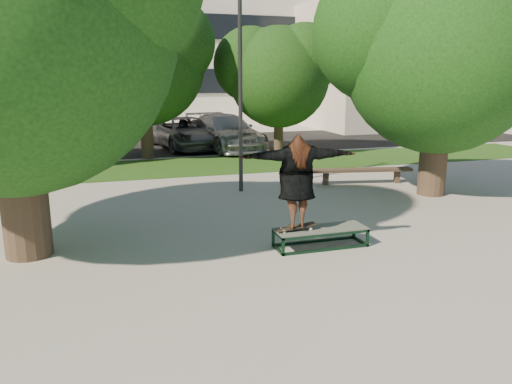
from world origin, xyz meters
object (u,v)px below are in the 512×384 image
object	(u,v)px
car_dark	(51,135)
car_silver_b	(225,132)
bench	(362,171)
grind_box	(320,237)
car_silver_a	(74,133)
tree_right	(438,44)
lamppost	(240,80)
car_grey	(186,133)

from	to	relation	value
car_dark	car_silver_b	distance (m)	8.10
bench	car_silver_b	bearing A→B (deg)	115.02
grind_box	car_silver_b	size ratio (longest dim) A/B	0.33
grind_box	car_silver_a	world-z (taller)	car_silver_a
car_silver_a	car_dark	xyz separation A→B (m)	(-1.07, 0.78, -0.12)
tree_right	car_silver_a	xyz separation A→B (m)	(-9.85, 12.33, -3.32)
tree_right	car_silver_a	distance (m)	16.12
lamppost	bench	size ratio (longest dim) A/B	1.95
tree_right	lamppost	size ratio (longest dim) A/B	1.07
lamppost	grind_box	world-z (taller)	lamppost
grind_box	car_dark	world-z (taller)	car_dark
car_dark	tree_right	bearing A→B (deg)	-60.34
bench	car_dark	xyz separation A→B (m)	(-9.85, 11.32, 0.25)
car_dark	car_silver_a	bearing A→B (deg)	-46.21
car_silver_a	car_grey	size ratio (longest dim) A/B	0.87
bench	car_silver_a	distance (m)	13.73
lamppost	car_silver_a	size ratio (longest dim) A/B	1.35
bench	tree_right	bearing A→B (deg)	-48.50
tree_right	car_dark	size ratio (longest dim) A/B	1.64
tree_right	bench	size ratio (longest dim) A/B	2.08
bench	car_dark	size ratio (longest dim) A/B	0.79
tree_right	car_dark	distance (m)	17.40
grind_box	bench	bearing A→B (deg)	53.73
bench	car_grey	bearing A→B (deg)	122.73
tree_right	car_grey	xyz separation A→B (m)	(-4.92, 11.27, -3.37)
bench	car_grey	world-z (taller)	car_grey
tree_right	lamppost	distance (m)	5.36
bench	car_silver_a	bearing A→B (deg)	140.42
car_silver_a	car_silver_b	bearing A→B (deg)	-24.46
bench	car_dark	world-z (taller)	car_dark
lamppost	car_silver_a	xyz separation A→B (m)	(-4.93, 10.41, -2.38)
lamppost	grind_box	distance (m)	5.96
car_silver_a	tree_right	bearing A→B (deg)	-59.61
bench	car_silver_a	size ratio (longest dim) A/B	0.69
tree_right	grind_box	world-z (taller)	tree_right
lamppost	bench	bearing A→B (deg)	-1.95
car_silver_a	car_silver_b	xyz separation A→B (m)	(6.57, -1.91, 0.02)
lamppost	car_dark	size ratio (longest dim) A/B	1.54
bench	car_dark	bearing A→B (deg)	141.66
car_silver_a	car_dark	bearing A→B (deg)	135.69
tree_right	bench	distance (m)	4.24
car_grey	car_silver_b	world-z (taller)	car_silver_b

